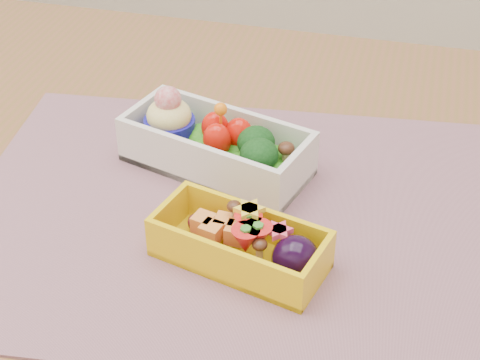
% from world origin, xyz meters
% --- Properties ---
extents(table, '(1.20, 0.80, 0.75)m').
position_xyz_m(table, '(0.00, 0.00, 0.65)').
color(table, brown).
rests_on(table, ground).
extents(placemat, '(0.56, 0.45, 0.00)m').
position_xyz_m(placemat, '(-0.03, -0.02, 0.75)').
color(placemat, gray).
rests_on(placemat, table).
extents(bento_white, '(0.21, 0.13, 0.08)m').
position_xyz_m(bento_white, '(-0.06, 0.05, 0.78)').
color(bento_white, silver).
rests_on(bento_white, placemat).
extents(bento_yellow, '(0.16, 0.10, 0.05)m').
position_xyz_m(bento_yellow, '(0.00, -0.09, 0.77)').
color(bento_yellow, yellow).
rests_on(bento_yellow, placemat).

